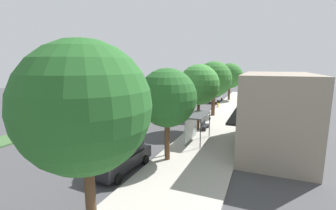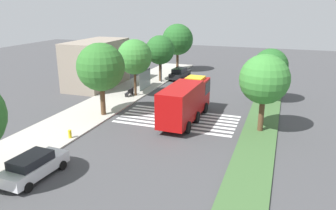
{
  "view_description": "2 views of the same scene",
  "coord_description": "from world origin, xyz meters",
  "px_view_note": "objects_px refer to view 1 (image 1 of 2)",
  "views": [
    {
      "loc": [
        30.54,
        13.59,
        6.88
      ],
      "look_at": [
        0.87,
        1.29,
        1.31
      ],
      "focal_mm": 24.6,
      "sensor_mm": 36.0,
      "label": 1
    },
    {
      "loc": [
        -27.97,
        -9.54,
        11.06
      ],
      "look_at": [
        0.53,
        0.73,
        1.64
      ],
      "focal_mm": 35.17,
      "sensor_mm": 36.0,
      "label": 2
    }
  ],
  "objects_px": {
    "sidewalk_tree_west": "(214,79)",
    "fire_hydrant": "(218,105)",
    "parked_car_west": "(215,97)",
    "median_tree_far_west": "(113,79)",
    "fire_truck": "(153,99)",
    "street_lamp": "(165,111)",
    "sidewalk_tree_center": "(199,85)",
    "sidewalk_tree_far_east": "(85,108)",
    "sidewalk_tree_far_west": "(230,76)",
    "bus_stop_shelter": "(195,122)",
    "sidewalk_tree_east": "(167,98)",
    "median_tree_west": "(64,88)",
    "bench_near_shelter": "(205,125)"
  },
  "relations": [
    {
      "from": "sidewalk_tree_far_west",
      "to": "sidewalk_tree_far_east",
      "type": "height_order",
      "value": "sidewalk_tree_far_east"
    },
    {
      "from": "parked_car_west",
      "to": "sidewalk_tree_west",
      "type": "height_order",
      "value": "sidewalk_tree_west"
    },
    {
      "from": "bench_near_shelter",
      "to": "parked_car_west",
      "type": "bearing_deg",
      "value": -171.93
    },
    {
      "from": "bench_near_shelter",
      "to": "sidewalk_tree_west",
      "type": "bearing_deg",
      "value": -175.17
    },
    {
      "from": "fire_truck",
      "to": "fire_hydrant",
      "type": "bearing_deg",
      "value": 136.94
    },
    {
      "from": "fire_truck",
      "to": "street_lamp",
      "type": "distance_m",
      "value": 16.04
    },
    {
      "from": "median_tree_west",
      "to": "bench_near_shelter",
      "type": "bearing_deg",
      "value": 101.27
    },
    {
      "from": "sidewalk_tree_west",
      "to": "fire_hydrant",
      "type": "relative_size",
      "value": 10.41
    },
    {
      "from": "median_tree_far_west",
      "to": "sidewalk_tree_far_east",
      "type": "bearing_deg",
      "value": 33.65
    },
    {
      "from": "sidewalk_tree_east",
      "to": "fire_hydrant",
      "type": "distance_m",
      "value": 22.88
    },
    {
      "from": "street_lamp",
      "to": "sidewalk_tree_far_east",
      "type": "xyz_separation_m",
      "value": [
        8.6,
        0.4,
        1.77
      ]
    },
    {
      "from": "fire_truck",
      "to": "bench_near_shelter",
      "type": "xyz_separation_m",
      "value": [
        5.67,
        8.93,
        -1.53
      ]
    },
    {
      "from": "sidewalk_tree_west",
      "to": "sidewalk_tree_far_east",
      "type": "distance_m",
      "value": 24.14
    },
    {
      "from": "bench_near_shelter",
      "to": "sidewalk_tree_east",
      "type": "xyz_separation_m",
      "value": [
        8.81,
        -0.62,
        4.04
      ]
    },
    {
      "from": "bench_near_shelter",
      "to": "street_lamp",
      "type": "relative_size",
      "value": 0.28
    },
    {
      "from": "fire_truck",
      "to": "sidewalk_tree_east",
      "type": "bearing_deg",
      "value": 31.07
    },
    {
      "from": "fire_hydrant",
      "to": "median_tree_west",
      "type": "bearing_deg",
      "value": -41.56
    },
    {
      "from": "sidewalk_tree_far_west",
      "to": "median_tree_far_west",
      "type": "xyz_separation_m",
      "value": [
        16.12,
        -15.47,
        -0.05
      ]
    },
    {
      "from": "fire_truck",
      "to": "bench_near_shelter",
      "type": "bearing_deg",
      "value": 58.8
    },
    {
      "from": "bus_stop_shelter",
      "to": "fire_hydrant",
      "type": "distance_m",
      "value": 17.78
    },
    {
      "from": "parked_car_west",
      "to": "sidewalk_tree_west",
      "type": "bearing_deg",
      "value": 12.95
    },
    {
      "from": "sidewalk_tree_far_west",
      "to": "median_tree_far_west",
      "type": "height_order",
      "value": "sidewalk_tree_far_west"
    },
    {
      "from": "parked_car_west",
      "to": "median_tree_west",
      "type": "xyz_separation_m",
      "value": [
        23.08,
        -13.28,
        3.42
      ]
    },
    {
      "from": "median_tree_west",
      "to": "bus_stop_shelter",
      "type": "bearing_deg",
      "value": 87.19
    },
    {
      "from": "bus_stop_shelter",
      "to": "sidewalk_tree_east",
      "type": "bearing_deg",
      "value": -7.63
    },
    {
      "from": "street_lamp",
      "to": "sidewalk_tree_west",
      "type": "xyz_separation_m",
      "value": [
        -15.54,
        0.4,
        1.48
      ]
    },
    {
      "from": "bench_near_shelter",
      "to": "sidewalk_tree_far_east",
      "type": "bearing_deg",
      "value": -2.11
    },
    {
      "from": "bus_stop_shelter",
      "to": "fire_truck",
      "type": "bearing_deg",
      "value": -137.2
    },
    {
      "from": "parked_car_west",
      "to": "street_lamp",
      "type": "relative_size",
      "value": 0.84
    },
    {
      "from": "parked_car_west",
      "to": "street_lamp",
      "type": "distance_m",
      "value": 28.26
    },
    {
      "from": "parked_car_west",
      "to": "sidewalk_tree_east",
      "type": "xyz_separation_m",
      "value": [
        28.68,
        2.2,
        3.77
      ]
    },
    {
      "from": "street_lamp",
      "to": "fire_hydrant",
      "type": "height_order",
      "value": "street_lamp"
    },
    {
      "from": "sidewalk_tree_center",
      "to": "sidewalk_tree_far_east",
      "type": "height_order",
      "value": "sidewalk_tree_far_east"
    },
    {
      "from": "bus_stop_shelter",
      "to": "street_lamp",
      "type": "height_order",
      "value": "street_lamp"
    },
    {
      "from": "sidewalk_tree_east",
      "to": "bus_stop_shelter",
      "type": "bearing_deg",
      "value": 172.37
    },
    {
      "from": "fire_hydrant",
      "to": "bus_stop_shelter",
      "type": "bearing_deg",
      "value": 3.7
    },
    {
      "from": "fire_truck",
      "to": "sidewalk_tree_far_west",
      "type": "xyz_separation_m",
      "value": [
        -16.89,
        8.31,
        2.74
      ]
    },
    {
      "from": "sidewalk_tree_west",
      "to": "fire_hydrant",
      "type": "distance_m",
      "value": 7.82
    },
    {
      "from": "parked_car_west",
      "to": "median_tree_far_west",
      "type": "distance_m",
      "value": 19.29
    },
    {
      "from": "street_lamp",
      "to": "sidewalk_tree_east",
      "type": "distance_m",
      "value": 1.31
    },
    {
      "from": "bench_near_shelter",
      "to": "median_tree_west",
      "type": "relative_size",
      "value": 0.26
    },
    {
      "from": "fire_truck",
      "to": "median_tree_west",
      "type": "bearing_deg",
      "value": -37.67
    },
    {
      "from": "bus_stop_shelter",
      "to": "sidewalk_tree_west",
      "type": "height_order",
      "value": "sidewalk_tree_west"
    },
    {
      "from": "fire_truck",
      "to": "median_tree_west",
      "type": "distance_m",
      "value": 11.61
    },
    {
      "from": "street_lamp",
      "to": "sidewalk_tree_west",
      "type": "bearing_deg",
      "value": 178.53
    },
    {
      "from": "fire_truck",
      "to": "sidewalk_tree_far_west",
      "type": "bearing_deg",
      "value": 155.01
    },
    {
      "from": "median_tree_far_west",
      "to": "median_tree_west",
      "type": "bearing_deg",
      "value": 0.0
    },
    {
      "from": "median_tree_west",
      "to": "parked_car_west",
      "type": "bearing_deg",
      "value": 150.09
    },
    {
      "from": "sidewalk_tree_center",
      "to": "sidewalk_tree_far_east",
      "type": "relative_size",
      "value": 0.89
    },
    {
      "from": "sidewalk_tree_west",
      "to": "bus_stop_shelter",
      "type": "bearing_deg",
      "value": 3.26
    }
  ]
}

